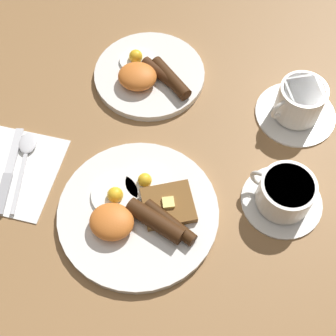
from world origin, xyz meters
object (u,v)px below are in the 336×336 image
Objects in this scene: knife at (8,175)px; teacup_far at (299,104)px; breakfast_plate_near at (139,212)px; spoon at (26,151)px; teacup_near at (284,194)px; breakfast_plate_far at (149,74)px.

teacup_far is at bearing -72.22° from knife.
breakfast_plate_near is 1.55× the size of knife.
spoon is (-0.24, 0.08, -0.00)m from breakfast_plate_near.
knife is (-0.49, -0.05, -0.02)m from teacup_near.
breakfast_plate_near is 1.23× the size of breakfast_plate_far.
breakfast_plate_near is 0.25m from teacup_near.
knife is (-0.50, -0.24, -0.03)m from teacup_far.
breakfast_plate_near is 0.37m from teacup_far.
teacup_near is 0.48m from spoon.
breakfast_plate_near reaches higher than spoon.
breakfast_plate_far is 1.32× the size of spoon.
breakfast_plate_far is 1.58× the size of teacup_near.
spoon reaches higher than knife.
knife is (-0.20, -0.27, -0.01)m from breakfast_plate_far.
breakfast_plate_near is at bearing -80.84° from breakfast_plate_far.
breakfast_plate_far reaches higher than spoon.
teacup_near is 0.92× the size of teacup_far.
teacup_near is at bearing -93.30° from teacup_far.
teacup_near is (0.24, 0.08, 0.02)m from breakfast_plate_near.
knife is (-0.25, 0.03, -0.01)m from breakfast_plate_near.
teacup_far is 0.91× the size of spoon.
breakfast_plate_far reaches higher than knife.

